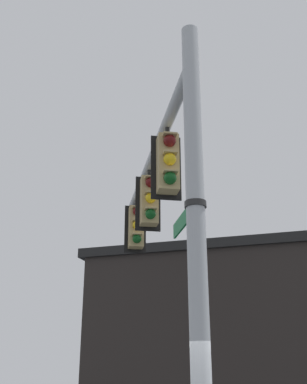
{
  "coord_description": "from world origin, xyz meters",
  "views": [
    {
      "loc": [
        1.5,
        5.74,
        2.12
      ],
      "look_at": [
        0.04,
        -3.12,
        5.58
      ],
      "focal_mm": 44.79,
      "sensor_mm": 36.0,
      "label": 1
    }
  ],
  "objects_px": {
    "traffic_light_mid_outer": "(136,227)",
    "bird_flying": "(165,128)",
    "traffic_light_mid_inner": "(149,200)",
    "street_name_sign": "(188,214)",
    "traffic_light_nearest_pole": "(168,163)"
  },
  "relations": [
    {
      "from": "traffic_light_mid_outer",
      "to": "bird_flying",
      "type": "xyz_separation_m",
      "value": [
        -0.81,
        -0.34,
        3.02
      ]
    },
    {
      "from": "traffic_light_mid_outer",
      "to": "street_name_sign",
      "type": "xyz_separation_m",
      "value": [
        -0.07,
        5.17,
        -1.36
      ]
    },
    {
      "from": "street_name_sign",
      "to": "bird_flying",
      "type": "height_order",
      "value": "bird_flying"
    },
    {
      "from": "traffic_light_mid_inner",
      "to": "street_name_sign",
      "type": "bearing_deg",
      "value": 90.83
    },
    {
      "from": "traffic_light_mid_outer",
      "to": "street_name_sign",
      "type": "relative_size",
      "value": 0.92
    },
    {
      "from": "traffic_light_mid_inner",
      "to": "street_name_sign",
      "type": "xyz_separation_m",
      "value": [
        -0.05,
        3.24,
        -1.36
      ]
    },
    {
      "from": "traffic_light_nearest_pole",
      "to": "bird_flying",
      "type": "distance_m",
      "value": 5.23
    },
    {
      "from": "traffic_light_mid_outer",
      "to": "bird_flying",
      "type": "relative_size",
      "value": 4.26
    },
    {
      "from": "traffic_light_mid_inner",
      "to": "traffic_light_mid_outer",
      "type": "xyz_separation_m",
      "value": [
        0.03,
        -1.93,
        0.0
      ]
    },
    {
      "from": "traffic_light_mid_outer",
      "to": "street_name_sign",
      "type": "distance_m",
      "value": 5.35
    },
    {
      "from": "traffic_light_mid_inner",
      "to": "bird_flying",
      "type": "xyz_separation_m",
      "value": [
        -0.79,
        -2.27,
        3.02
      ]
    },
    {
      "from": "traffic_light_mid_inner",
      "to": "street_name_sign",
      "type": "height_order",
      "value": "traffic_light_mid_inner"
    },
    {
      "from": "traffic_light_mid_inner",
      "to": "street_name_sign",
      "type": "relative_size",
      "value": 0.92
    },
    {
      "from": "traffic_light_mid_inner",
      "to": "street_name_sign",
      "type": "distance_m",
      "value": 3.51
    },
    {
      "from": "traffic_light_nearest_pole",
      "to": "street_name_sign",
      "type": "bearing_deg",
      "value": 90.84
    }
  ]
}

